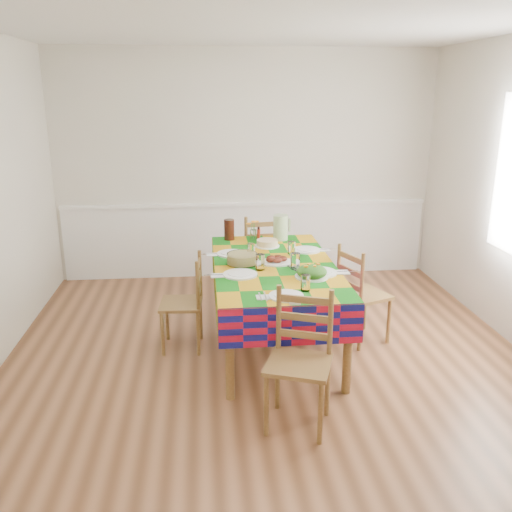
% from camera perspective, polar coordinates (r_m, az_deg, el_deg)
% --- Properties ---
extents(room, '(4.58, 5.08, 2.78)m').
position_cam_1_polar(room, '(4.08, 1.78, 4.79)').
color(room, brown).
rests_on(room, ground).
extents(wainscot, '(4.41, 0.06, 0.92)m').
position_cam_1_polar(wainscot, '(6.68, -0.99, 2.02)').
color(wainscot, white).
rests_on(wainscot, room).
extents(dining_table, '(1.05, 1.96, 0.76)m').
position_cam_1_polar(dining_table, '(4.77, 1.93, -1.79)').
color(dining_table, brown).
rests_on(dining_table, room).
extents(setting_near_head, '(0.42, 0.28, 0.12)m').
position_cam_1_polar(setting_near_head, '(4.03, 3.86, -3.69)').
color(setting_near_head, white).
rests_on(setting_near_head, dining_table).
extents(setting_left_near, '(0.52, 0.31, 0.14)m').
position_cam_1_polar(setting_left_near, '(4.49, -0.98, -1.46)').
color(setting_left_near, white).
rests_on(setting_left_near, dining_table).
extents(setting_left_far, '(0.49, 0.29, 0.13)m').
position_cam_1_polar(setting_left_far, '(4.97, -1.94, 0.37)').
color(setting_left_far, white).
rests_on(setting_left_far, dining_table).
extents(setting_right_near, '(0.55, 0.32, 0.14)m').
position_cam_1_polar(setting_right_near, '(4.55, 5.85, -1.28)').
color(setting_right_near, white).
rests_on(setting_right_near, dining_table).
extents(setting_right_far, '(0.49, 0.28, 0.13)m').
position_cam_1_polar(setting_right_far, '(5.10, 4.85, 0.72)').
color(setting_right_far, white).
rests_on(setting_right_far, dining_table).
extents(meat_platter, '(0.32, 0.23, 0.06)m').
position_cam_1_polar(meat_platter, '(4.75, 2.12, -0.46)').
color(meat_platter, white).
rests_on(meat_platter, dining_table).
extents(salad_platter, '(0.27, 0.27, 0.11)m').
position_cam_1_polar(salad_platter, '(4.41, 5.89, -1.71)').
color(salad_platter, white).
rests_on(salad_platter, dining_table).
extents(pasta_bowl, '(0.27, 0.27, 0.10)m').
position_cam_1_polar(pasta_bowl, '(4.72, -1.48, -0.29)').
color(pasta_bowl, white).
rests_on(pasta_bowl, dining_table).
extents(cake, '(0.24, 0.24, 0.07)m').
position_cam_1_polar(cake, '(5.26, 1.19, 1.35)').
color(cake, white).
rests_on(cake, dining_table).
extents(serving_utensils, '(0.14, 0.32, 0.01)m').
position_cam_1_polar(serving_utensils, '(4.69, 3.75, -1.02)').
color(serving_utensils, black).
rests_on(serving_utensils, dining_table).
extents(flower_vase, '(0.13, 0.11, 0.21)m').
position_cam_1_polar(flower_vase, '(5.46, -0.30, 2.54)').
color(flower_vase, white).
rests_on(flower_vase, dining_table).
extents(hot_sauce, '(0.03, 0.03, 0.14)m').
position_cam_1_polar(hot_sauce, '(5.49, 0.28, 2.41)').
color(hot_sauce, '#B3220E').
rests_on(hot_sauce, dining_table).
extents(green_pitcher, '(0.15, 0.15, 0.26)m').
position_cam_1_polar(green_pitcher, '(5.49, 2.60, 3.03)').
color(green_pitcher, '#ACCF92').
rests_on(green_pitcher, dining_table).
extents(tea_pitcher, '(0.10, 0.10, 0.21)m').
position_cam_1_polar(tea_pitcher, '(5.50, -2.84, 2.80)').
color(tea_pitcher, black).
rests_on(tea_pitcher, dining_table).
extents(name_card, '(0.08, 0.02, 0.02)m').
position_cam_1_polar(name_card, '(3.86, 4.12, -4.99)').
color(name_card, white).
rests_on(name_card, dining_table).
extents(chair_near, '(0.53, 0.52, 0.95)m').
position_cam_1_polar(chair_near, '(3.73, 4.64, -10.96)').
color(chair_near, brown).
rests_on(chair_near, room).
extents(chair_far, '(0.45, 0.43, 0.94)m').
position_cam_1_polar(chair_far, '(6.00, 0.42, 0.04)').
color(chair_far, brown).
rests_on(chair_far, room).
extents(chair_left, '(0.38, 0.40, 0.86)m').
position_cam_1_polar(chair_left, '(4.82, -7.41, -4.96)').
color(chair_left, brown).
rests_on(chair_left, room).
extents(chair_right, '(0.50, 0.51, 0.90)m').
position_cam_1_polar(chair_right, '(4.99, 10.92, -4.07)').
color(chair_right, brown).
rests_on(chair_right, room).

